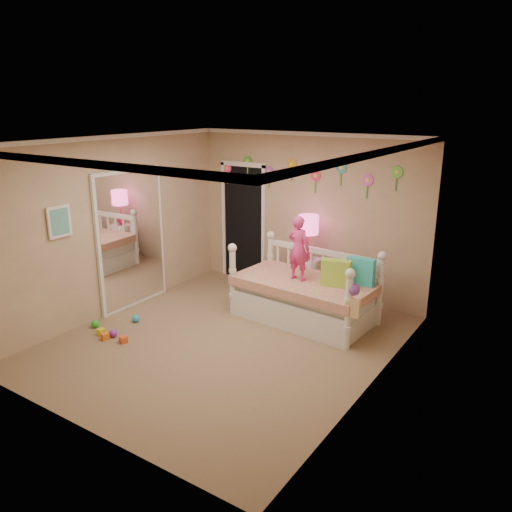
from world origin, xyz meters
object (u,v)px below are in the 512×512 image
Objects in this scene: daybed at (304,284)px; nightstand at (307,279)px; child at (299,248)px; table_lamp at (308,230)px.

nightstand is (-0.34, 0.72, -0.20)m from daybed.
nightstand is at bearing -67.59° from child.
daybed is 2.90× the size of table_lamp.
table_lamp is (0.00, 0.00, 0.80)m from nightstand.
child is 1.34× the size of table_lamp.
child is at bearing -71.73° from table_lamp.
nightstand is at bearing 180.00° from table_lamp.
table_lamp is (-0.34, 0.72, 0.59)m from daybed.
table_lamp is at bearing -67.59° from child.
table_lamp is at bearing -5.08° from nightstand.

